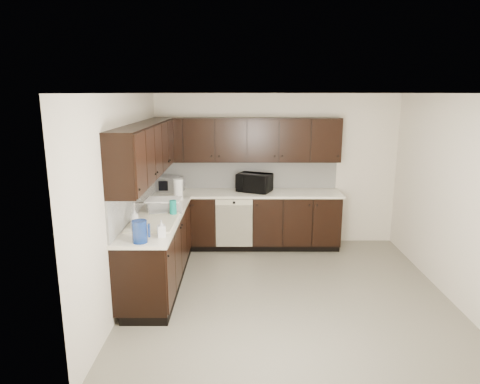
# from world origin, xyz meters

# --- Properties ---
(floor) EXTENTS (4.00, 4.00, 0.00)m
(floor) POSITION_xyz_m (0.00, 0.00, 0.00)
(floor) COLOR gray
(floor) RESTS_ON ground
(ceiling) EXTENTS (4.00, 4.00, 0.00)m
(ceiling) POSITION_xyz_m (0.00, 0.00, 2.50)
(ceiling) COLOR white
(ceiling) RESTS_ON wall_back
(wall_back) EXTENTS (4.00, 0.02, 2.50)m
(wall_back) POSITION_xyz_m (0.00, 2.00, 1.25)
(wall_back) COLOR silver
(wall_back) RESTS_ON floor
(wall_left) EXTENTS (0.02, 4.00, 2.50)m
(wall_left) POSITION_xyz_m (-2.00, 0.00, 1.25)
(wall_left) COLOR silver
(wall_left) RESTS_ON floor
(wall_right) EXTENTS (0.02, 4.00, 2.50)m
(wall_right) POSITION_xyz_m (2.00, 0.00, 1.25)
(wall_right) COLOR silver
(wall_right) RESTS_ON floor
(wall_front) EXTENTS (4.00, 0.02, 2.50)m
(wall_front) POSITION_xyz_m (0.00, -2.00, 1.25)
(wall_front) COLOR silver
(wall_front) RESTS_ON floor
(lower_cabinets) EXTENTS (3.00, 2.80, 0.90)m
(lower_cabinets) POSITION_xyz_m (-1.01, 1.11, 0.41)
(lower_cabinets) COLOR black
(lower_cabinets) RESTS_ON floor
(countertop) EXTENTS (3.03, 2.83, 0.04)m
(countertop) POSITION_xyz_m (-1.01, 1.11, 0.92)
(countertop) COLOR white
(countertop) RESTS_ON lower_cabinets
(backsplash) EXTENTS (3.00, 2.80, 0.48)m
(backsplash) POSITION_xyz_m (-1.22, 1.32, 1.18)
(backsplash) COLOR silver
(backsplash) RESTS_ON countertop
(upper_cabinets) EXTENTS (3.00, 2.80, 0.70)m
(upper_cabinets) POSITION_xyz_m (-1.10, 1.20, 1.77)
(upper_cabinets) COLOR black
(upper_cabinets) RESTS_ON wall_back
(dishwasher) EXTENTS (0.58, 0.04, 0.78)m
(dishwasher) POSITION_xyz_m (-0.70, 1.41, 0.55)
(dishwasher) COLOR beige
(dishwasher) RESTS_ON lower_cabinets
(sink) EXTENTS (0.54, 0.82, 0.42)m
(sink) POSITION_xyz_m (-1.68, -0.01, 0.88)
(sink) COLOR beige
(sink) RESTS_ON countertop
(microwave) EXTENTS (0.63, 0.54, 0.29)m
(microwave) POSITION_xyz_m (-0.37, 1.72, 1.09)
(microwave) COLOR black
(microwave) RESTS_ON countertop
(soap_bottle_a) EXTENTS (0.11, 0.11, 0.19)m
(soap_bottle_a) POSITION_xyz_m (-1.48, -0.52, 1.04)
(soap_bottle_a) COLOR gray
(soap_bottle_a) RESTS_ON countertop
(soap_bottle_b) EXTENTS (0.12, 0.12, 0.26)m
(soap_bottle_b) POSITION_xyz_m (-1.84, -0.25, 1.07)
(soap_bottle_b) COLOR gray
(soap_bottle_b) RESTS_ON countertop
(toaster_oven) EXTENTS (0.47, 0.42, 0.24)m
(toaster_oven) POSITION_xyz_m (-1.75, 1.75, 1.06)
(toaster_oven) COLOR silver
(toaster_oven) RESTS_ON countertop
(storage_bin) EXTENTS (0.51, 0.44, 0.17)m
(storage_bin) POSITION_xyz_m (-1.63, 0.51, 1.02)
(storage_bin) COLOR silver
(storage_bin) RESTS_ON countertop
(blue_pitcher) EXTENTS (0.20, 0.20, 0.24)m
(blue_pitcher) POSITION_xyz_m (-1.68, -0.70, 1.06)
(blue_pitcher) COLOR navy
(blue_pitcher) RESTS_ON countertop
(teal_tumbler) EXTENTS (0.11, 0.11, 0.20)m
(teal_tumbler) POSITION_xyz_m (-1.48, 0.33, 1.04)
(teal_tumbler) COLOR #0C8575
(teal_tumbler) RESTS_ON countertop
(paper_towel_roll) EXTENTS (0.15, 0.15, 0.31)m
(paper_towel_roll) POSITION_xyz_m (-1.54, 1.21, 1.09)
(paper_towel_roll) COLOR white
(paper_towel_roll) RESTS_ON countertop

